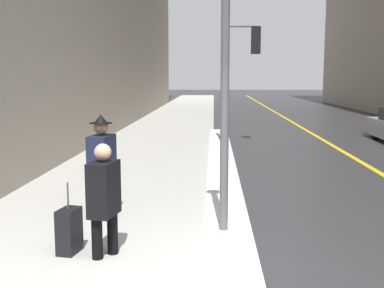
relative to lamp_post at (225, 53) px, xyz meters
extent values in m
cube|color=#B2AFA8|center=(-2.15, 13.18, -2.61)|extent=(4.00, 80.00, 0.01)
cube|color=gold|center=(3.85, 13.18, -2.61)|extent=(0.16, 80.00, 0.00)
cube|color=white|center=(0.06, 4.96, -2.55)|extent=(0.70, 16.53, 0.12)
cylinder|color=#515156|center=(0.00, 0.00, -0.58)|extent=(0.12, 0.12, 4.08)
cylinder|color=#515156|center=(0.13, 9.62, -0.57)|extent=(0.11, 0.11, 4.09)
cylinder|color=#515156|center=(0.68, 9.64, 1.33)|extent=(1.10, 0.11, 0.07)
cube|color=black|center=(1.23, 9.66, 0.88)|extent=(0.31, 0.21, 0.90)
sphere|color=red|center=(1.23, 9.78, 1.17)|extent=(0.19, 0.19, 0.19)
sphere|color=orange|center=(1.23, 9.78, 0.88)|extent=(0.19, 0.19, 0.19)
sphere|color=green|center=(1.23, 9.78, 0.59)|extent=(0.19, 0.19, 0.19)
cylinder|color=black|center=(-1.45, -0.73, -2.22)|extent=(0.14, 0.14, 0.79)
cylinder|color=black|center=(-1.61, -0.92, -2.22)|extent=(0.14, 0.14, 0.79)
cube|color=black|center=(-1.53, -0.82, -1.72)|extent=(0.36, 0.52, 0.69)
sphere|color=tan|center=(-1.53, -0.82, -1.25)|extent=(0.21, 0.21, 0.21)
cube|color=black|center=(-1.47, -0.49, -1.87)|extent=(0.14, 0.23, 0.28)
cylinder|color=black|center=(-1.87, 1.02, -2.18)|extent=(0.15, 0.15, 0.86)
cylinder|color=black|center=(-2.04, 0.81, -2.18)|extent=(0.15, 0.15, 0.86)
cube|color=#191E38|center=(-1.95, 0.91, -1.63)|extent=(0.39, 0.57, 0.75)
sphere|color=#8C664C|center=(-1.95, 0.91, -1.12)|extent=(0.23, 0.23, 0.23)
cylinder|color=black|center=(-1.95, 0.91, -1.06)|extent=(0.36, 0.36, 0.01)
cone|color=black|center=(-1.95, 0.91, -0.99)|extent=(0.22, 0.22, 0.14)
cylinder|color=black|center=(5.82, 11.20, -2.30)|extent=(0.21, 0.64, 0.64)
cube|color=black|center=(-2.02, -0.72, -2.32)|extent=(0.28, 0.39, 0.60)
cylinder|color=#4C4C51|center=(-2.02, -0.72, -1.84)|extent=(0.02, 0.02, 0.35)
camera|label=1|loc=(-0.15, -6.67, -0.32)|focal=45.00mm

